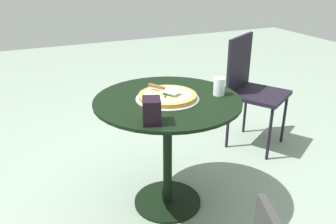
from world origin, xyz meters
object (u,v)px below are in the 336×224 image
object	(u,v)px
patio_table	(168,127)
drinking_cup	(219,87)
pizza_on_tray	(168,97)
patio_chair_near	(251,84)
napkin_dispenser	(152,111)
pizza_server	(163,89)

from	to	relation	value
patio_table	drinking_cup	xyz separation A→B (m)	(-0.06, -0.30, 0.23)
pizza_on_tray	drinking_cup	xyz separation A→B (m)	(-0.06, -0.30, 0.04)
pizza_on_tray	drinking_cup	world-z (taller)	drinking_cup
pizza_on_tray	patio_chair_near	world-z (taller)	patio_chair_near
pizza_on_tray	napkin_dispenser	size ratio (longest dim) A/B	2.90
patio_table	drinking_cup	world-z (taller)	drinking_cup
pizza_server	drinking_cup	size ratio (longest dim) A/B	1.99
pizza_server	napkin_dispenser	bearing A→B (deg)	147.17
napkin_dispenser	patio_table	bearing A→B (deg)	-18.18
patio_table	pizza_server	size ratio (longest dim) A/B	4.15
pizza_on_tray	pizza_server	xyz separation A→B (m)	(0.03, 0.02, 0.04)
patio_table	patio_chair_near	world-z (taller)	patio_chair_near
pizza_server	patio_chair_near	xyz separation A→B (m)	(0.46, -0.97, -0.25)
pizza_on_tray	pizza_server	world-z (taller)	pizza_server
drinking_cup	napkin_dispenser	bearing A→B (deg)	111.70
patio_table	patio_chair_near	bearing A→B (deg)	-63.11
pizza_server	patio_chair_near	distance (m)	1.11
patio_table	patio_chair_near	xyz separation A→B (m)	(0.49, -0.96, -0.02)
napkin_dispenser	patio_chair_near	size ratio (longest dim) A/B	0.14
drinking_cup	patio_chair_near	size ratio (longest dim) A/B	0.11
napkin_dispenser	patio_chair_near	world-z (taller)	patio_chair_near
napkin_dispenser	pizza_server	bearing A→B (deg)	-13.70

